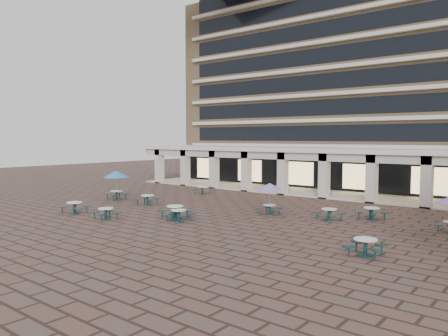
{
  "coord_description": "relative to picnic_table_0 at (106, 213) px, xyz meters",
  "views": [
    {
      "loc": [
        19.16,
        -22.91,
        5.35
      ],
      "look_at": [
        -1.65,
        3.0,
        3.03
      ],
      "focal_mm": 35.0,
      "sensor_mm": 36.0,
      "label": 1
    }
  ],
  "objects": [
    {
      "name": "picnic_table_0",
      "position": [
        0.0,
        0.0,
        0.0
      ],
      "size": [
        1.86,
        1.86,
        0.74
      ],
      "rotation": [
        0.0,
        0.0,
        -0.19
      ],
      "color": "#143B3E",
      "rests_on": "ground"
    },
    {
      "name": "picnic_table_10",
      "position": [
        13.63,
        10.86,
        0.03
      ],
      "size": [
        2.09,
        2.09,
        0.79
      ],
      "rotation": [
        0.0,
        0.0,
        -0.31
      ],
      "color": "#143B3E",
      "rests_on": "ground"
    },
    {
      "name": "retail_arcade",
      "position": [
        4.63,
        20.49,
        2.56
      ],
      "size": [
        42.0,
        6.6,
        4.4
      ],
      "color": "white",
      "rests_on": "ground"
    },
    {
      "name": "apartment_building",
      "position": [
        4.63,
        31.15,
        12.16
      ],
      "size": [
        40.0,
        15.5,
        25.2
      ],
      "color": "tan",
      "rests_on": "ground"
    },
    {
      "name": "picnic_table_5",
      "position": [
        4.21,
        2.53,
        -0.0
      ],
      "size": [
        1.87,
        1.87,
        0.73
      ],
      "rotation": [
        0.0,
        0.0,
        0.21
      ],
      "color": "#143B3E",
      "rests_on": "ground"
    },
    {
      "name": "picnic_table_1",
      "position": [
        -3.64,
        0.0,
        0.04
      ],
      "size": [
        1.99,
        1.99,
        0.8
      ],
      "rotation": [
        0.0,
        0.0,
        0.17
      ],
      "color": "#143B3E",
      "rests_on": "ground"
    },
    {
      "name": "picnic_table_2",
      "position": [
        3.27,
        3.12,
        0.06
      ],
      "size": [
        2.13,
        2.13,
        0.83
      ],
      "rotation": [
        0.0,
        0.0,
        -0.22
      ],
      "color": "#143B3E",
      "rests_on": "ground"
    },
    {
      "name": "picnic_table_13",
      "position": [
        11.55,
        8.93,
        0.0
      ],
      "size": [
        2.05,
        2.05,
        0.75
      ],
      "rotation": [
        0.0,
        0.0,
        -0.43
      ],
      "color": "#143B3E",
      "rests_on": "ground"
    },
    {
      "name": "picnic_table_7",
      "position": [
        16.61,
        1.96,
        0.03
      ],
      "size": [
        1.89,
        1.89,
        0.79
      ],
      "rotation": [
        0.0,
        0.0,
        0.1
      ],
      "color": "#143B3E",
      "rests_on": "ground"
    },
    {
      "name": "planter_left",
      "position": [
        2.09,
        18.59,
        0.01
      ],
      "size": [
        1.5,
        0.6,
        1.19
      ],
      "color": "gray",
      "rests_on": "ground"
    },
    {
      "name": "picnic_table_12",
      "position": [
        -3.72,
        13.73,
        -0.03
      ],
      "size": [
        1.58,
        1.58,
        0.68
      ],
      "rotation": [
        0.0,
        0.0,
        -0.04
      ],
      "color": "#143B3E",
      "rests_on": "ground"
    },
    {
      "name": "picnic_table_4",
      "position": [
        -6.81,
        6.07,
        1.69
      ],
      "size": [
        2.17,
        2.17,
        2.51
      ],
      "rotation": [
        0.0,
        0.0,
        -0.19
      ],
      "color": "#143B3E",
      "rests_on": "ground"
    },
    {
      "name": "picnic_table_9",
      "position": [
        -2.56,
        5.83,
        0.02
      ],
      "size": [
        2.09,
        2.09,
        0.78
      ],
      "rotation": [
        0.0,
        0.0,
        0.34
      ],
      "color": "#143B3E",
      "rests_on": "ground"
    },
    {
      "name": "ground",
      "position": [
        4.63,
        5.69,
        -0.44
      ],
      "size": [
        120.0,
        120.0,
        0.0
      ],
      "primitive_type": "plane",
      "color": "brown",
      "rests_on": "ground"
    },
    {
      "name": "planter_right",
      "position": [
        6.44,
        18.59,
        -0.02
      ],
      "size": [
        1.5,
        0.7,
        1.15
      ],
      "color": "gray",
      "rests_on": "ground"
    },
    {
      "name": "picnic_table_6",
      "position": [
        7.39,
        8.27,
        1.41
      ],
      "size": [
        1.89,
        1.89,
        2.18
      ],
      "rotation": [
        0.0,
        0.0,
        0.12
      ],
      "color": "#143B3E",
      "rests_on": "ground"
    }
  ]
}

